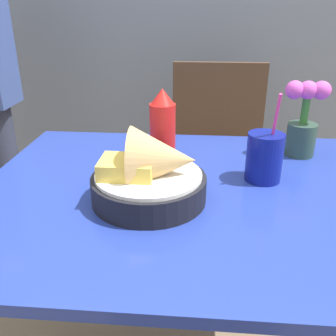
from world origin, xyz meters
TOP-DOWN VIEW (x-y plane):
  - dining_table at (0.00, 0.00)m, footprint 0.99×0.79m
  - chair_far_window at (0.11, 0.75)m, footprint 0.40×0.40m
  - food_basket at (-0.07, -0.06)m, footprint 0.25×0.25m
  - ketchup_bottle at (-0.07, 0.18)m, footprint 0.07×0.07m
  - drink_cup at (0.19, 0.07)m, footprint 0.09×0.09m
  - flower_vase at (0.32, 0.24)m, footprint 0.12×0.08m

SIDE VIEW (x-z plane):
  - chair_far_window at x=0.11m, z-range 0.08..1.01m
  - dining_table at x=0.00m, z-range 0.26..1.01m
  - drink_cup at x=0.19m, z-range 0.69..0.92m
  - food_basket at x=-0.07m, z-range 0.73..0.89m
  - ketchup_bottle at x=-0.07m, z-range 0.75..0.95m
  - flower_vase at x=0.32m, z-range 0.75..0.96m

